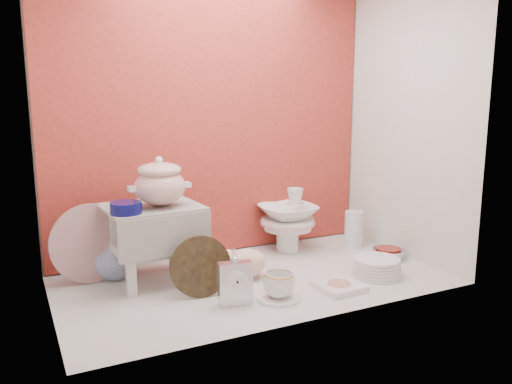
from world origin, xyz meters
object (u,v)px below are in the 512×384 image
(soup_tureen, at_px, (160,182))
(floral_platter, at_px, (91,243))
(gold_rim_teacup, at_px, (279,285))
(dinner_plate_stack, at_px, (377,267))
(porcelain_tower, at_px, (288,220))
(plush_pig, at_px, (245,263))
(step_stool, at_px, (153,244))
(mantel_clock, at_px, (235,281))
(blue_white_vase, at_px, (115,255))
(crystal_bowl, at_px, (388,254))

(soup_tureen, relative_size, floral_platter, 0.72)
(soup_tureen, xyz_separation_m, gold_rim_teacup, (0.39, -0.41, -0.41))
(soup_tureen, height_order, dinner_plate_stack, soup_tureen)
(dinner_plate_stack, distance_m, porcelain_tower, 0.59)
(porcelain_tower, bearing_deg, soup_tureen, -166.49)
(soup_tureen, relative_size, gold_rim_teacup, 1.99)
(plush_pig, bearing_deg, floral_platter, 168.94)
(dinner_plate_stack, relative_size, porcelain_tower, 0.68)
(step_stool, height_order, mantel_clock, step_stool)
(step_stool, xyz_separation_m, floral_platter, (-0.26, 0.12, 0.00))
(soup_tureen, xyz_separation_m, mantel_clock, (0.20, -0.38, -0.38))
(floral_platter, relative_size, mantel_clock, 1.81)
(blue_white_vase, height_order, crystal_bowl, blue_white_vase)
(floral_platter, height_order, plush_pig, floral_platter)
(soup_tureen, distance_m, crystal_bowl, 1.28)
(plush_pig, distance_m, porcelain_tower, 0.52)
(floral_platter, bearing_deg, porcelain_tower, 1.32)
(step_stool, bearing_deg, mantel_clock, -65.47)
(step_stool, relative_size, blue_white_vase, 1.90)
(floral_platter, distance_m, mantel_clock, 0.73)
(plush_pig, relative_size, crystal_bowl, 1.52)
(dinner_plate_stack, bearing_deg, floral_platter, 157.17)
(step_stool, height_order, plush_pig, step_stool)
(crystal_bowl, bearing_deg, dinner_plate_stack, -141.70)
(porcelain_tower, bearing_deg, floral_platter, -178.68)
(blue_white_vase, distance_m, gold_rim_teacup, 0.82)
(step_stool, height_order, dinner_plate_stack, step_stool)
(dinner_plate_stack, bearing_deg, blue_white_vase, 154.62)
(crystal_bowl, distance_m, porcelain_tower, 0.57)
(crystal_bowl, xyz_separation_m, porcelain_tower, (-0.41, 0.37, 0.15))
(soup_tureen, xyz_separation_m, blue_white_vase, (-0.18, 0.18, -0.37))
(step_stool, bearing_deg, plush_pig, -26.04)
(blue_white_vase, bearing_deg, floral_platter, -171.51)
(mantel_clock, distance_m, dinner_plate_stack, 0.76)
(blue_white_vase, relative_size, dinner_plate_stack, 0.92)
(dinner_plate_stack, bearing_deg, step_stool, 157.72)
(mantel_clock, xyz_separation_m, porcelain_tower, (0.57, 0.57, 0.07))
(mantel_clock, bearing_deg, blue_white_vase, 133.53)
(floral_platter, height_order, mantel_clock, floral_platter)
(floral_platter, bearing_deg, crystal_bowl, -13.26)
(gold_rim_teacup, distance_m, dinner_plate_stack, 0.57)
(step_stool, height_order, gold_rim_teacup, step_stool)
(mantel_clock, distance_m, gold_rim_teacup, 0.20)
(soup_tureen, height_order, mantel_clock, soup_tureen)
(plush_pig, bearing_deg, gold_rim_teacup, -73.34)
(step_stool, relative_size, dinner_plate_stack, 1.76)
(plush_pig, bearing_deg, mantel_clock, -110.52)
(porcelain_tower, bearing_deg, crystal_bowl, -42.24)
(dinner_plate_stack, bearing_deg, soup_tureen, 159.19)
(plush_pig, xyz_separation_m, crystal_bowl, (0.82, -0.07, -0.05))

